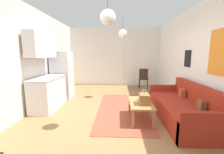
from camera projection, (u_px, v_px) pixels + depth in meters
name	position (u px, v px, depth m)	size (l,w,h in m)	color
ground_plane	(111.00, 118.00, 3.65)	(4.94, 8.08, 0.10)	#996D44
wall_back	(115.00, 57.00, 7.16)	(4.54, 0.13, 2.81)	white
wall_right	(207.00, 60.00, 3.34)	(0.12, 7.68, 2.81)	white
wall_left	(20.00, 60.00, 3.51)	(0.12, 7.68, 2.81)	silver
area_rug	(122.00, 109.00, 4.11)	(1.34, 2.88, 0.01)	#9E4733
couch	(183.00, 108.00, 3.42)	(0.92, 2.20, 0.85)	maroon
coffee_table	(140.00, 104.00, 3.41)	(0.51, 0.96, 0.43)	#A87542
bamboo_vase	(144.00, 95.00, 3.54)	(0.10, 0.10, 0.46)	#47704C
handbag	(144.00, 99.00, 3.27)	(0.24, 0.34, 0.35)	brown
refrigerator	(62.00, 75.00, 5.11)	(0.66, 0.61, 1.63)	white
kitchen_counter	(47.00, 80.00, 4.10)	(0.58, 1.32, 2.12)	silver
accent_chair	(144.00, 78.00, 6.52)	(0.50, 0.48, 0.91)	black
pendant_lamp_near	(108.00, 17.00, 2.77)	(0.30, 0.30, 0.73)	black
pendant_lamp_far	(123.00, 34.00, 4.94)	(0.30, 0.30, 0.73)	black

